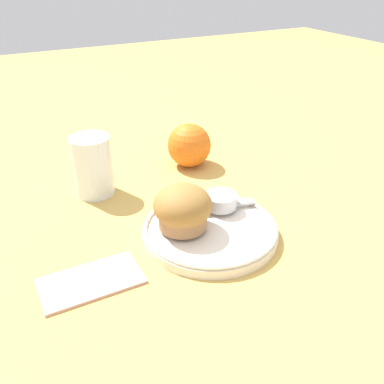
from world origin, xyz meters
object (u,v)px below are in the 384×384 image
muffin (183,208)px  juice_glass (92,166)px  butter_knife (208,207)px  orange_fruit (189,145)px

muffin → juice_glass: size_ratio=0.82×
muffin → juice_glass: (-0.08, 0.20, 0.00)m
muffin → juice_glass: bearing=111.6°
butter_knife → juice_glass: juice_glass is taller
butter_knife → orange_fruit: 0.20m
muffin → orange_fruit: size_ratio=1.00×
muffin → orange_fruit: 0.25m
butter_knife → juice_glass: size_ratio=1.47×
juice_glass → butter_knife: bearing=-51.4°
orange_fruit → butter_knife: bearing=-109.1°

